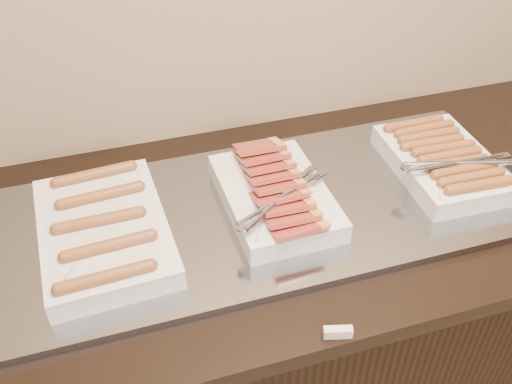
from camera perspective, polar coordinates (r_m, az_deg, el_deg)
counter at (r=1.64m, az=1.57°, el=-13.82°), size 2.06×0.76×0.90m
warming_tray at (r=1.30m, az=1.58°, el=-1.73°), size 1.20×0.50×0.02m
dish_left at (r=1.24m, az=-14.98°, el=-3.70°), size 0.27×0.40×0.07m
dish_center at (r=1.27m, az=1.94°, el=-0.27°), size 0.26×0.36×0.09m
dish_right at (r=1.44m, az=18.22°, el=2.96°), size 0.27×0.33×0.08m
label_holder at (r=1.08m, az=8.19°, el=-13.71°), size 0.06×0.03×0.02m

